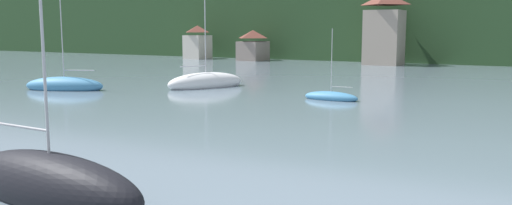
{
  "coord_description": "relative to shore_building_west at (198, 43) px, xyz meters",
  "views": [
    {
      "loc": [
        11.29,
        33.96,
        5.92
      ],
      "look_at": [
        0.0,
        54.35,
        2.63
      ],
      "focal_mm": 36.77,
      "sensor_mm": 36.0,
      "label": 1
    }
  ],
  "objects": [
    {
      "name": "sailboat_far_1",
      "position": [
        45.54,
        -45.13,
        -2.97
      ],
      "size": [
        4.77,
        1.63,
        6.22
      ],
      "rotation": [
        0.0,
        0.0,
        3.11
      ],
      "color": "teal",
      "rests_on": "ground_plane"
    },
    {
      "name": "shore_building_central",
      "position": [
        37.39,
        0.49,
        2.53
      ],
      "size": [
        6.0,
        6.08,
        11.81
      ],
      "color": "gray",
      "rests_on": "ground_plane"
    },
    {
      "name": "shore_building_west",
      "position": [
        0.0,
        0.0,
        0.0
      ],
      "size": [
        4.08,
        5.05,
        6.59
      ],
      "color": "beige",
      "rests_on": "ground_plane"
    },
    {
      "name": "sailboat_far_4",
      "position": [
        31.03,
        -42.46,
        -2.71
      ],
      "size": [
        6.07,
        8.7,
        11.35
      ],
      "rotation": [
        0.0,
        0.0,
        1.11
      ],
      "color": "white",
      "rests_on": "ground_plane"
    },
    {
      "name": "wooded_hillside",
      "position": [
        44.94,
        40.91,
        5.72
      ],
      "size": [
        352.0,
        61.37,
        49.26
      ],
      "color": "#264223",
      "rests_on": "ground_plane"
    },
    {
      "name": "shore_building_westcentral",
      "position": [
        12.46,
        0.43,
        -0.43
      ],
      "size": [
        4.46,
        5.95,
        5.68
      ],
      "color": "gray",
      "rests_on": "ground_plane"
    },
    {
      "name": "sailboat_far_0",
      "position": [
        20.18,
        -50.95,
        -2.78
      ],
      "size": [
        8.14,
        5.03,
        10.05
      ],
      "rotation": [
        0.0,
        0.0,
        3.52
      ],
      "color": "teal",
      "rests_on": "ground_plane"
    },
    {
      "name": "sailboat_mid_9",
      "position": [
        46.39,
        -74.4,
        -2.66
      ],
      "size": [
        8.54,
        2.66,
        12.6
      ],
      "rotation": [
        0.0,
        0.0,
        6.25
      ],
      "color": "black",
      "rests_on": "ground_plane"
    }
  ]
}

